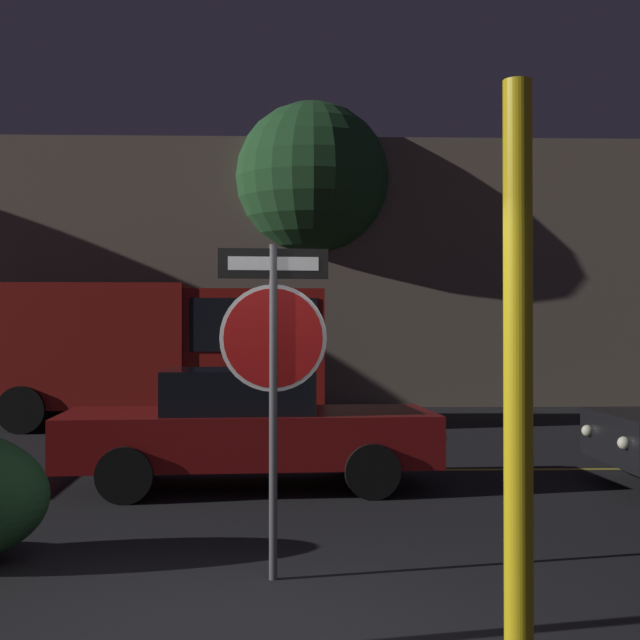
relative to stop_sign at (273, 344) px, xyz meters
name	(u,v)px	position (x,y,z in m)	size (l,w,h in m)	color
road_center_stripe	(266,471)	(-0.20, 5.02, -1.71)	(35.66, 0.12, 0.01)	gold
stop_sign	(273,344)	(0.00, 0.00, 0.00)	(0.80, 0.09, 2.43)	#4C4C51
yellow_pole_right	(518,380)	(1.30, -1.93, -0.16)	(0.15, 0.15, 3.10)	yellow
passing_car_2	(246,428)	(-0.39, 3.79, -1.02)	(4.40, 2.06, 1.36)	maroon
delivery_truck	(156,345)	(-2.43, 10.36, -0.17)	(6.65, 2.38, 2.66)	maroon
tree_0	(312,181)	(0.61, 15.02, 3.72)	(3.78, 3.78, 7.35)	#422D1E
building_backdrop	(206,276)	(-2.06, 16.25, 1.49)	(31.64, 3.46, 6.41)	#7A6B5B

